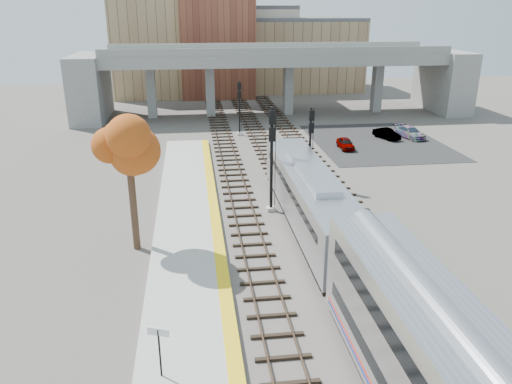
{
  "coord_description": "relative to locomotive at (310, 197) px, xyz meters",
  "views": [
    {
      "loc": [
        -6.67,
        -24.71,
        14.32
      ],
      "look_at": [
        -2.56,
        6.87,
        2.5
      ],
      "focal_mm": 35.0,
      "sensor_mm": 36.0,
      "label": 1
    }
  ],
  "objects": [
    {
      "name": "tree",
      "position": [
        -11.47,
        -1.67,
        4.42
      ],
      "size": [
        3.6,
        3.6,
        9.03
      ],
      "color": "#382619",
      "rests_on": "ground"
    },
    {
      "name": "signal_mast_far",
      "position": [
        -2.1,
        27.04,
        0.76
      ],
      "size": [
        0.6,
        0.64,
        6.38
      ],
      "color": "#9E9E99",
      "rests_on": "ground"
    },
    {
      "name": "tracks",
      "position": [
        -0.07,
        6.46,
        -2.2
      ],
      "size": [
        10.7,
        95.0,
        0.25
      ],
      "color": "black",
      "rests_on": "ground"
    },
    {
      "name": "car_b",
      "position": [
        14.53,
        23.01,
        -1.65
      ],
      "size": [
        2.45,
        3.81,
        1.18
      ],
      "primitive_type": "imported",
      "rotation": [
        0.0,
        0.0,
        0.37
      ],
      "color": "#99999E",
      "rests_on": "parking_lot"
    },
    {
      "name": "station_sign",
      "position": [
        -9.35,
        -14.1,
        -0.3
      ],
      "size": [
        0.86,
        0.36,
        2.27
      ],
      "rotation": [
        0.0,
        0.0,
        -0.35
      ],
      "color": "black",
      "rests_on": "platform"
    },
    {
      "name": "overpass",
      "position": [
        3.92,
        38.96,
        3.53
      ],
      "size": [
        54.0,
        12.0,
        9.5
      ],
      "color": "slate",
      "rests_on": "ground"
    },
    {
      "name": "car_a",
      "position": [
        8.56,
        19.47,
        -1.66
      ],
      "size": [
        1.43,
        3.43,
        1.16
      ],
      "primitive_type": "imported",
      "rotation": [
        0.0,
        0.0,
        -0.02
      ],
      "color": "#99999E",
      "rests_on": "parking_lot"
    },
    {
      "name": "locomotive",
      "position": [
        0.0,
        0.0,
        0.0
      ],
      "size": [
        3.02,
        19.05,
        4.1
      ],
      "color": "#A8AAB2",
      "rests_on": "ground"
    },
    {
      "name": "buildings_far",
      "position": [
        0.26,
        60.53,
        5.6
      ],
      "size": [
        43.0,
        21.0,
        20.6
      ],
      "color": "#9E845C",
      "rests_on": "ground"
    },
    {
      "name": "parking_lot",
      "position": [
        13.0,
        21.96,
        -2.26
      ],
      "size": [
        14.0,
        18.0,
        0.04
      ],
      "primitive_type": "cube",
      "color": "black",
      "rests_on": "ground"
    },
    {
      "name": "car_c",
      "position": [
        17.41,
        23.17,
        -1.59
      ],
      "size": [
        2.9,
        4.78,
        1.3
      ],
      "primitive_type": "imported",
      "rotation": [
        0.0,
        0.0,
        0.26
      ],
      "color": "#99999E",
      "rests_on": "parking_lot"
    },
    {
      "name": "signal_mast_near",
      "position": [
        -2.1,
        3.29,
        1.73
      ],
      "size": [
        0.6,
        0.64,
        7.81
      ],
      "color": "#9E9E99",
      "rests_on": "ground"
    },
    {
      "name": "signal_mast_mid",
      "position": [
        2.0,
        8.59,
        0.94
      ],
      "size": [
        0.6,
        0.64,
        6.65
      ],
      "color": "#9E9E99",
      "rests_on": "ground"
    },
    {
      "name": "ground",
      "position": [
        -1.0,
        -6.04,
        -2.28
      ],
      "size": [
        160.0,
        160.0,
        0.0
      ],
      "primitive_type": "plane",
      "color": "#47423D",
      "rests_on": "ground"
    },
    {
      "name": "yellow_strip",
      "position": [
        -6.35,
        -6.04,
        -1.92
      ],
      "size": [
        0.7,
        60.0,
        0.01
      ],
      "primitive_type": "cube",
      "color": "yellow",
      "rests_on": "platform"
    },
    {
      "name": "platform",
      "position": [
        -8.25,
        -6.04,
        -2.1
      ],
      "size": [
        4.5,
        60.0,
        0.35
      ],
      "primitive_type": "cube",
      "color": "#9E9E99",
      "rests_on": "ground"
    }
  ]
}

